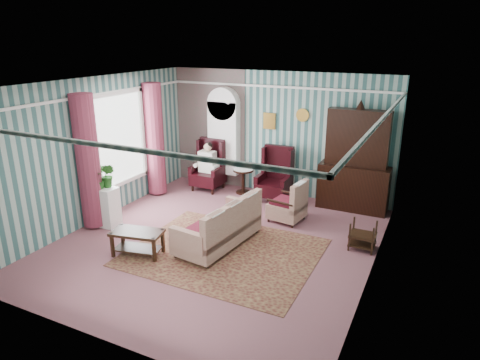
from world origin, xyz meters
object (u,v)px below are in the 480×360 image
at_px(bookcase, 224,143).
at_px(dresser_hutch, 356,158).
at_px(nest_table, 363,235).
at_px(sofa, 218,222).
at_px(plant_stand, 105,206).
at_px(seated_woman, 208,167).
at_px(wingback_right, 274,175).
at_px(coffee_table, 138,243).
at_px(floral_armchair, 287,198).
at_px(wingback_left, 208,165).
at_px(round_side_table, 243,181).

xyz_separation_m(bookcase, dresser_hutch, (3.25, -0.12, 0.06)).
distance_m(nest_table, sofa, 2.60).
bearing_deg(plant_stand, seated_woman, 73.78).
bearing_deg(plant_stand, nest_table, 13.84).
relative_size(dresser_hutch, nest_table, 4.37).
xyz_separation_m(wingback_right, coffee_table, (-1.16, -3.47, -0.40)).
bearing_deg(nest_table, floral_armchair, 160.05).
relative_size(wingback_right, nest_table, 2.31).
relative_size(wingback_right, coffee_table, 1.41).
distance_m(bookcase, floral_armchair, 2.62).
xyz_separation_m(dresser_hutch, seated_woman, (-3.50, -0.27, -0.59)).
bearing_deg(seated_woman, plant_stand, -106.22).
relative_size(wingback_left, round_side_table, 2.08).
bearing_deg(round_side_table, bookcase, 159.73).
bearing_deg(wingback_right, coffee_table, -108.54).
bearing_deg(wingback_right, round_side_table, 169.99).
height_order(wingback_right, plant_stand, wingback_right).
distance_m(wingback_right, coffee_table, 3.68).
xyz_separation_m(wingback_right, nest_table, (2.32, -1.55, -0.35)).
height_order(floral_armchair, coffee_table, floral_armchair).
relative_size(floral_armchair, coffee_table, 1.11).
xyz_separation_m(wingback_left, plant_stand, (-0.80, -2.75, -0.22)).
bearing_deg(wingback_left, floral_armchair, -21.46).
distance_m(nest_table, floral_armchair, 1.77).
relative_size(wingback_right, round_side_table, 2.08).
height_order(wingback_right, coffee_table, wingback_right).
xyz_separation_m(dresser_hutch, wingback_left, (-3.50, -0.27, -0.55)).
relative_size(wingback_right, sofa, 0.69).
distance_m(plant_stand, sofa, 2.48).
distance_m(dresser_hutch, sofa, 3.42).
bearing_deg(seated_woman, wingback_right, 0.00).
xyz_separation_m(dresser_hutch, floral_armchair, (-1.08, -1.22, -0.69)).
bearing_deg(nest_table, round_side_table, 151.80).
distance_m(wingback_left, plant_stand, 2.87).
xyz_separation_m(dresser_hutch, round_side_table, (-2.60, -0.12, -0.88)).
height_order(dresser_hutch, floral_armchair, dresser_hutch).
distance_m(round_side_table, sofa, 2.79).
bearing_deg(round_side_table, seated_woman, -170.54).
bearing_deg(round_side_table, wingback_left, -170.54).
xyz_separation_m(round_side_table, sofa, (0.76, -2.68, 0.15)).
distance_m(wingback_left, seated_woman, 0.04).
bearing_deg(seated_woman, dresser_hutch, 4.41).
distance_m(bookcase, dresser_hutch, 3.25).
xyz_separation_m(wingback_left, nest_table, (4.07, -1.55, -0.35)).
relative_size(dresser_hutch, plant_stand, 2.95).
bearing_deg(coffee_table, nest_table, 28.86).
bearing_deg(dresser_hutch, plant_stand, -144.92).
xyz_separation_m(wingback_left, coffee_table, (0.59, -3.47, -0.40)).
xyz_separation_m(wingback_right, sofa, (-0.09, -2.53, -0.17)).
xyz_separation_m(nest_table, sofa, (-2.41, -0.98, 0.18)).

